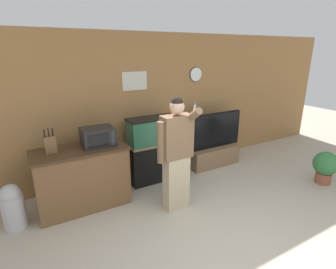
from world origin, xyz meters
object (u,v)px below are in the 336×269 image
(aquarium_on_stand, at_px, (153,150))
(potted_plant, at_px, (325,166))
(tv_on_stand, at_px, (213,150))
(microwave, at_px, (98,136))
(counter_island, at_px, (83,178))
(trash_bin, at_px, (13,206))
(knife_block, at_px, (50,144))
(person_standing, at_px, (176,153))

(aquarium_on_stand, xyz_separation_m, potted_plant, (2.61, -1.63, -0.26))
(tv_on_stand, bearing_deg, microwave, -175.41)
(counter_island, relative_size, potted_plant, 2.27)
(trash_bin, bearing_deg, aquarium_on_stand, 7.96)
(microwave, distance_m, tv_on_stand, 2.50)
(potted_plant, bearing_deg, knife_block, 161.47)
(microwave, height_order, potted_plant, microwave)
(microwave, xyz_separation_m, trash_bin, (-1.22, -0.10, -0.74))
(microwave, bearing_deg, tv_on_stand, 4.59)
(microwave, relative_size, trash_bin, 0.74)
(knife_block, bearing_deg, counter_island, -5.14)
(counter_island, xyz_separation_m, trash_bin, (-0.94, -0.08, -0.14))
(knife_block, distance_m, potted_plant, 4.56)
(counter_island, relative_size, trash_bin, 2.09)
(aquarium_on_stand, bearing_deg, tv_on_stand, -0.68)
(knife_block, bearing_deg, potted_plant, -18.53)
(trash_bin, bearing_deg, microwave, 4.83)
(knife_block, xyz_separation_m, person_standing, (1.55, -0.77, -0.17))
(microwave, xyz_separation_m, knife_block, (-0.66, 0.01, -0.01))
(trash_bin, bearing_deg, knife_block, 11.41)
(tv_on_stand, bearing_deg, counter_island, -175.43)
(aquarium_on_stand, bearing_deg, knife_block, -173.23)
(person_standing, bearing_deg, potted_plant, -13.58)
(person_standing, relative_size, trash_bin, 2.66)
(microwave, bearing_deg, person_standing, -40.41)
(microwave, xyz_separation_m, aquarium_on_stand, (1.00, 0.21, -0.47))
(microwave, bearing_deg, knife_block, 179.02)
(potted_plant, relative_size, trash_bin, 0.92)
(counter_island, height_order, microwave, microwave)
(aquarium_on_stand, height_order, trash_bin, aquarium_on_stand)
(microwave, relative_size, potted_plant, 0.80)
(knife_block, relative_size, aquarium_on_stand, 0.29)
(microwave, bearing_deg, potted_plant, -21.45)
(knife_block, bearing_deg, person_standing, -26.52)
(knife_block, relative_size, trash_bin, 0.54)
(knife_block, distance_m, aquarium_on_stand, 1.73)
(aquarium_on_stand, distance_m, tv_on_stand, 1.41)
(microwave, distance_m, person_standing, 1.19)
(counter_island, distance_m, trash_bin, 0.95)
(tv_on_stand, bearing_deg, aquarium_on_stand, 179.32)
(person_standing, bearing_deg, trash_bin, 162.69)
(tv_on_stand, xyz_separation_m, trash_bin, (-3.60, -0.29, 0.00))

